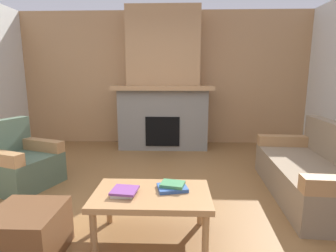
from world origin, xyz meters
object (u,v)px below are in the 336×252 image
(fireplace, at_px, (163,89))
(coffee_table, at_px, (152,198))
(couch, at_px, (315,173))
(armchair, at_px, (19,164))
(ottoman, at_px, (27,234))

(fireplace, relative_size, coffee_table, 2.70)
(couch, xyz_separation_m, armchair, (-3.67, 0.20, 0.01))
(armchair, distance_m, coffee_table, 2.14)
(coffee_table, relative_size, ottoman, 1.92)
(fireplace, height_order, coffee_table, fireplace)
(armchair, xyz_separation_m, coffee_table, (1.83, -1.10, 0.08))
(armchair, relative_size, ottoman, 1.87)
(coffee_table, xyz_separation_m, ottoman, (-0.95, -0.28, -0.18))
(fireplace, relative_size, couch, 1.46)
(coffee_table, height_order, ottoman, coffee_table)
(fireplace, height_order, couch, fireplace)
(couch, relative_size, armchair, 1.90)
(armchair, bearing_deg, ottoman, -57.31)
(fireplace, distance_m, armchair, 2.85)
(armchair, height_order, ottoman, armchair)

